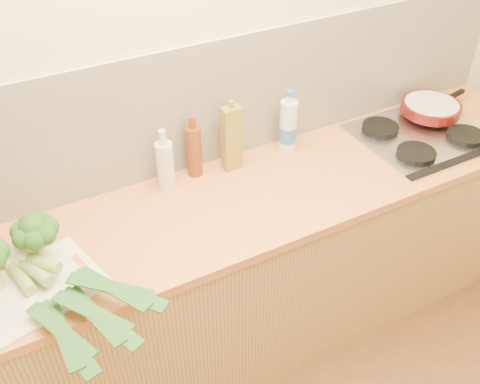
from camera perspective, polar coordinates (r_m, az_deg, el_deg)
name	(u,v)px	position (r m, az deg, el deg)	size (l,w,h in m)	color
room_shell	(192,110)	(2.17, -5.14, 8.72)	(3.50, 3.50, 3.50)	beige
counter	(228,280)	(2.42, -1.34, -9.35)	(3.20, 0.62, 0.90)	tan
gas_hob	(423,134)	(2.62, 18.94, 5.84)	(0.58, 0.50, 0.04)	silver
chopping_board	(36,289)	(1.90, -20.93, -9.64)	(0.40, 0.30, 0.01)	white
broccoli_right	(35,231)	(1.89, -21.06, -3.94)	(0.16, 0.16, 0.20)	#B0C170
leek_front	(33,293)	(1.85, -21.23, -10.00)	(0.20, 0.64, 0.04)	white
leek_mid	(51,283)	(1.83, -19.48, -9.15)	(0.31, 0.61, 0.04)	white
leek_back	(66,271)	(1.83, -18.09, -8.01)	(0.41, 0.51, 0.04)	white
skillet	(431,107)	(2.76, 19.73, 8.51)	(0.41, 0.28, 0.05)	#510F0D
oil_tin	(232,138)	(2.21, -0.87, 5.78)	(0.08, 0.05, 0.32)	olive
glass_bottle	(165,165)	(2.13, -7.97, 2.87)	(0.07, 0.07, 0.27)	silver
amber_bottle	(194,150)	(2.20, -4.93, 4.45)	(0.06, 0.06, 0.28)	#642F13
water_bottle	(288,128)	(2.35, 5.13, 6.86)	(0.08, 0.08, 0.27)	silver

